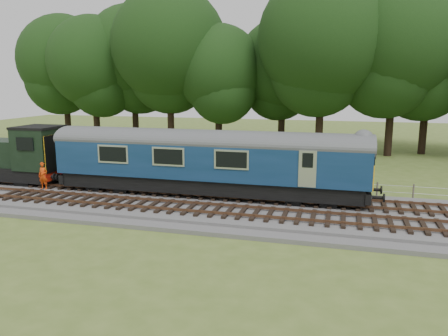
% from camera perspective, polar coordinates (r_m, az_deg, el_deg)
% --- Properties ---
extents(ground, '(120.00, 120.00, 0.00)m').
position_cam_1_polar(ground, '(23.22, 10.10, -6.06)').
color(ground, '#516926').
rests_on(ground, ground).
extents(ballast, '(70.00, 7.00, 0.35)m').
position_cam_1_polar(ballast, '(23.17, 10.11, -5.64)').
color(ballast, '#4C4C4F').
rests_on(ballast, ground).
extents(track_north, '(67.20, 2.40, 0.21)m').
position_cam_1_polar(track_north, '(24.45, 10.43, -4.19)').
color(track_north, black).
rests_on(track_north, ballast).
extents(track_south, '(67.20, 2.40, 0.21)m').
position_cam_1_polar(track_south, '(21.58, 9.74, -6.22)').
color(track_south, black).
rests_on(track_south, ballast).
extents(fence, '(64.00, 0.12, 1.00)m').
position_cam_1_polar(fence, '(27.55, 10.96, -3.37)').
color(fence, '#6B6054').
rests_on(fence, ground).
extents(tree_line, '(70.00, 8.00, 18.00)m').
position_cam_1_polar(tree_line, '(44.69, 12.68, 2.07)').
color(tree_line, black).
rests_on(tree_line, ground).
extents(dmu_railcar, '(18.05, 2.86, 3.88)m').
position_cam_1_polar(dmu_railcar, '(25.02, -2.22, 1.48)').
color(dmu_railcar, black).
rests_on(dmu_railcar, ground).
extents(shunter_loco, '(8.91, 2.60, 3.38)m').
position_cam_1_polar(shunter_loco, '(32.12, -26.67, 1.29)').
color(shunter_loco, black).
rests_on(shunter_loco, ground).
extents(worker, '(0.62, 0.41, 1.70)m').
position_cam_1_polar(worker, '(28.88, -22.54, -0.92)').
color(worker, '#EE440C').
rests_on(worker, ballast).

